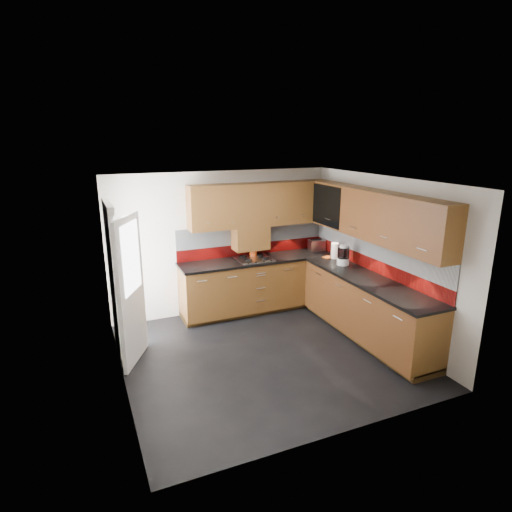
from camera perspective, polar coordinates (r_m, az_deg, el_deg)
name	(u,v)px	position (r m, az deg, el deg)	size (l,w,h in m)	color
room	(266,251)	(5.57, 1.40, 0.66)	(4.00, 3.80, 2.64)	black
base_cabinets	(308,297)	(6.98, 6.90, -5.45)	(2.70, 3.20, 0.95)	#583813
countertop	(308,269)	(6.80, 6.99, -1.72)	(2.72, 3.22, 0.04)	black
backsplash	(314,246)	(7.02, 7.73, 1.26)	(2.70, 3.20, 0.54)	maroon
upper_cabinets	(318,210)	(6.74, 8.23, 6.11)	(2.50, 3.20, 0.72)	#583813
extractor_hood	(250,238)	(7.25, -0.74, 2.46)	(0.60, 0.33, 0.40)	#583813
glass_cabinet	(334,204)	(7.23, 10.34, 6.88)	(0.32, 0.80, 0.66)	black
back_door	(121,285)	(5.98, -17.52, -3.72)	(0.42, 1.19, 2.04)	white
gas_hob	(254,259)	(7.19, -0.23, -0.34)	(0.59, 0.52, 0.05)	silver
utensil_pot	(253,251)	(7.34, -0.37, 0.67)	(0.13, 0.13, 0.46)	#D04713
toaster	(317,245)	(7.81, 8.09, 1.45)	(0.30, 0.20, 0.21)	silver
food_processor	(343,256)	(7.01, 11.56, 0.05)	(0.20, 0.20, 0.33)	white
paper_towel	(335,251)	(7.34, 10.46, 0.70)	(0.13, 0.13, 0.27)	white
orange_cloth	(327,257)	(7.40, 9.51, -0.15)	(0.14, 0.12, 0.02)	orange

